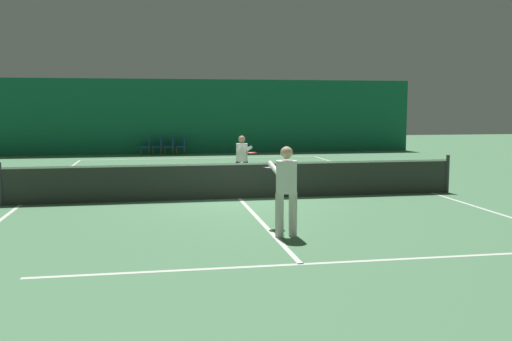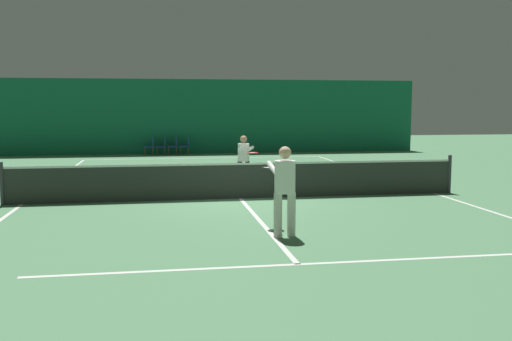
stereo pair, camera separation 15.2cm
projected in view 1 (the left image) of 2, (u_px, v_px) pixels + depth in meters
ground_plane at (239, 199)px, 15.10m from camera, size 60.00×60.00×0.00m
backdrop_curtain at (197, 117)px, 29.22m from camera, size 23.00×0.12×3.80m
court_line_baseline_far at (202, 158)px, 26.73m from camera, size 11.00×0.10×0.00m
court_line_service_far at (214, 171)px, 21.36m from camera, size 8.25×0.10×0.00m
court_line_service_near at (301, 264)px, 8.84m from camera, size 8.25×0.10×0.00m
court_line_sideline_left at (20, 205)px, 14.13m from camera, size 0.10×23.80×0.00m
court_line_sideline_right at (432, 193)px, 16.07m from camera, size 0.10×23.80×0.00m
court_line_centre at (239, 199)px, 15.10m from camera, size 0.10×12.80×0.00m
tennis_net at (239, 180)px, 15.04m from camera, size 12.00×0.10×1.07m
player_near at (286, 184)px, 10.65m from camera, size 0.49×1.39×1.70m
player_far at (242, 157)px, 17.43m from camera, size 0.51×1.33×1.54m
courtside_chair_0 at (147, 145)px, 28.39m from camera, size 0.44×0.44×0.84m
courtside_chair_1 at (158, 145)px, 28.50m from camera, size 0.44×0.44×0.84m
courtside_chair_2 at (170, 145)px, 28.60m from camera, size 0.44×0.44×0.84m
courtside_chair_3 at (182, 145)px, 28.70m from camera, size 0.44×0.44×0.84m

